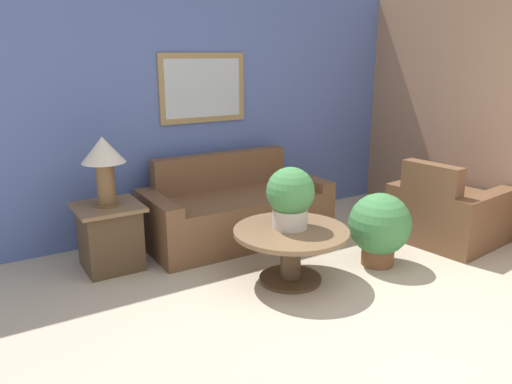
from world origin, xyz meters
The scene contains 10 objects.
ground_plane centered at (0.00, 0.00, 0.00)m, with size 20.00×20.00×0.00m, color #BCAD93.
wall_back centered at (0.00, 3.02, 1.31)m, with size 6.69×0.09×2.60m.
wall_right centered at (2.37, 1.49, 1.30)m, with size 0.06×4.99×2.60m.
couch_main centered at (-0.10, 2.43, 0.30)m, with size 1.93×0.89×0.88m.
armchair centered at (1.78, 1.22, 0.30)m, with size 1.04×1.08×0.88m.
coffee_table centered at (-0.20, 1.28, 0.34)m, with size 1.00×1.00×0.48m.
side_table centered at (-1.46, 2.38, 0.31)m, with size 0.58×0.58×0.61m.
table_lamp centered at (-1.46, 2.38, 1.04)m, with size 0.39×0.39×0.63m.
potted_plant_on_table centered at (-0.18, 1.33, 0.76)m, with size 0.42×0.42×0.53m.
potted_plant_floor centered at (0.71, 1.13, 0.38)m, with size 0.58×0.58×0.69m.
Camera 1 is at (-2.56, -2.00, 1.94)m, focal length 35.00 mm.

